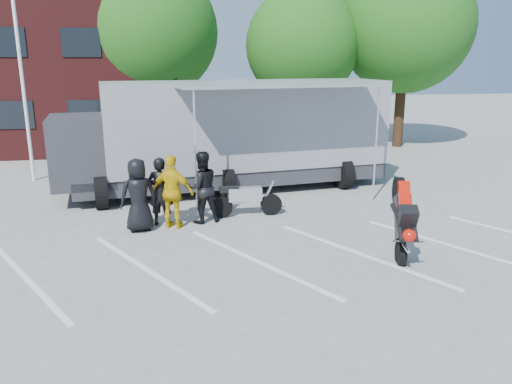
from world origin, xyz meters
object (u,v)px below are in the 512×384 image
object	(u,v)px
flagpole	(25,37)
spectator_leather_c	(202,187)
tree_left	(153,32)
spectator_leather_b	(160,192)
spectator_leather_a	(138,195)
tree_right	(406,26)
transporter_truck	(234,189)
spectator_hivis	(173,192)
tree_mid	(302,46)
stunt_bike_rider	(395,253)
parked_motorcycle	(247,216)

from	to	relation	value
flagpole	spectator_leather_c	size ratio (longest dim) A/B	4.08
tree_left	spectator_leather_b	world-z (taller)	tree_left
spectator_leather_a	spectator_leather_b	size ratio (longest dim) A/B	1.03
tree_right	transporter_truck	distance (m)	13.18
flagpole	spectator_leather_a	world-z (taller)	flagpole
spectator_leather_a	tree_left	bearing A→B (deg)	-107.04
spectator_leather_c	spectator_hivis	size ratio (longest dim) A/B	1.01
transporter_truck	spectator_leather_a	distance (m)	4.97
flagpole	spectator_leather_c	bearing A→B (deg)	-47.74
tree_mid	spectator_leather_b	bearing A→B (deg)	-121.77
tree_mid	spectator_leather_c	size ratio (longest dim) A/B	3.92
transporter_truck	stunt_bike_rider	bearing A→B (deg)	-73.76
stunt_bike_rider	spectator_hivis	xyz separation A→B (m)	(-4.94, 2.73, 0.97)
stunt_bike_rider	spectator_hivis	distance (m)	5.73
tree_right	transporter_truck	world-z (taller)	tree_right
tree_left	parked_motorcycle	size ratio (longest dim) A/B	4.17
tree_mid	stunt_bike_rider	bearing A→B (deg)	-96.49
tree_left	spectator_leather_c	distance (m)	12.93
flagpole	tree_mid	xyz separation A→B (m)	(11.24, 5.00, -0.11)
parked_motorcycle	spectator_leather_a	bearing A→B (deg)	103.24
flagpole	spectator_hivis	world-z (taller)	flagpole
flagpole	stunt_bike_rider	distance (m)	14.19
transporter_truck	spectator_leather_b	xyz separation A→B (m)	(-2.43, -3.50, 0.92)
parked_motorcycle	stunt_bike_rider	xyz separation A→B (m)	(2.89, -3.38, 0.00)
flagpole	parked_motorcycle	bearing A→B (deg)	-40.30
spectator_leather_a	spectator_leather_c	bearing A→B (deg)	178.90
tree_mid	flagpole	bearing A→B (deg)	-156.03
tree_mid	spectator_hivis	bearing A→B (deg)	-119.93
stunt_bike_rider	tree_left	bearing A→B (deg)	123.93
flagpole	stunt_bike_rider	xyz separation A→B (m)	(9.64, -9.10, -5.05)
stunt_bike_rider	parked_motorcycle	bearing A→B (deg)	144.83
flagpole	spectator_leather_b	distance (m)	8.56
transporter_truck	stunt_bike_rider	xyz separation A→B (m)	(2.83, -6.52, 0.00)
tree_left	spectator_hivis	xyz separation A→B (m)	(0.45, -12.37, -4.60)
tree_right	spectator_leather_b	size ratio (longest dim) A/B	4.93
parked_motorcycle	spectator_leather_b	world-z (taller)	spectator_leather_b
tree_mid	spectator_leather_a	size ratio (longest dim) A/B	4.03
tree_right	flagpole	bearing A→B (deg)	-164.52
flagpole	tree_right	xyz separation A→B (m)	(16.24, 4.50, 0.82)
tree_left	tree_right	world-z (taller)	tree_right
tree_right	tree_left	bearing A→B (deg)	172.87
tree_mid	spectator_hivis	size ratio (longest dim) A/B	3.97
tree_left	spectator_leather_b	xyz separation A→B (m)	(0.14, -12.08, -4.64)
tree_mid	spectator_leather_b	size ratio (longest dim) A/B	4.15
tree_right	stunt_bike_rider	bearing A→B (deg)	-115.90
tree_left	stunt_bike_rider	size ratio (longest dim) A/B	4.35
flagpole	parked_motorcycle	distance (m)	10.19
spectator_leather_b	spectator_leather_c	xyz separation A→B (m)	(1.09, 0.05, 0.05)
tree_left	spectator_hivis	world-z (taller)	tree_left
tree_left	spectator_leather_a	world-z (taller)	tree_left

